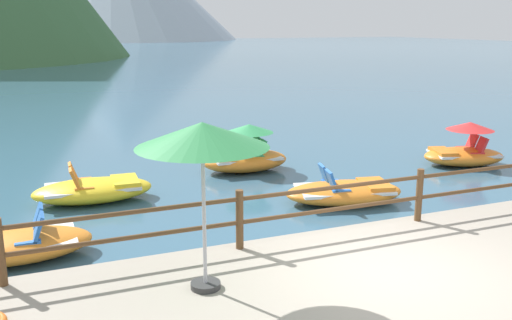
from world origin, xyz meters
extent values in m
plane|color=#38607A|center=(0.00, 40.00, 0.00)|extent=(200.00, 200.00, 0.00)
cylinder|color=brown|center=(-5.10, 1.55, 0.88)|extent=(0.12, 0.12, 0.95)
cylinder|color=brown|center=(-1.70, 1.55, 0.88)|extent=(0.12, 0.12, 0.95)
cylinder|color=brown|center=(1.70, 1.55, 0.88)|extent=(0.12, 0.12, 0.95)
cylinder|color=brown|center=(0.00, 1.55, 1.21)|extent=(23.80, 0.07, 0.07)
cylinder|color=brown|center=(0.00, 1.55, 0.83)|extent=(23.80, 0.07, 0.07)
cylinder|color=#B2B2B7|center=(-2.60, 0.44, 1.40)|extent=(0.05, 0.05, 2.00)
cone|color=#338E4C|center=(-2.60, 0.44, 2.48)|extent=(1.70, 1.70, 0.32)
cylinder|color=#333333|center=(-2.60, 0.44, 0.44)|extent=(0.40, 0.40, 0.08)
ellipsoid|color=orange|center=(1.68, 4.04, 0.23)|extent=(2.83, 1.88, 0.45)
cube|color=silver|center=(1.68, 4.04, 0.31)|extent=(2.22, 1.52, 0.06)
cube|color=blue|center=(1.43, 3.82, 0.38)|extent=(0.48, 0.48, 0.08)
cube|color=blue|center=(1.25, 3.86, 0.60)|extent=(0.29, 0.44, 0.43)
cube|color=blue|center=(1.55, 4.34, 0.38)|extent=(0.48, 0.48, 0.08)
cube|color=blue|center=(1.37, 4.38, 0.60)|extent=(0.29, 0.44, 0.43)
cube|color=orange|center=(2.37, 3.88, 0.37)|extent=(0.76, 1.04, 0.12)
ellipsoid|color=yellow|center=(-3.41, 6.22, 0.25)|extent=(2.63, 1.45, 0.49)
cube|color=silver|center=(-3.41, 6.22, 0.33)|extent=(2.06, 1.19, 0.06)
cube|color=orange|center=(-3.61, 5.97, 0.40)|extent=(0.42, 0.42, 0.08)
cube|color=orange|center=(-3.79, 5.97, 0.62)|extent=(0.23, 0.41, 0.43)
cube|color=orange|center=(-3.59, 6.50, 0.40)|extent=(0.42, 0.42, 0.08)
cube|color=orange|center=(-3.77, 6.51, 0.62)|extent=(0.23, 0.41, 0.43)
cube|color=yellow|center=(-2.70, 6.19, 0.39)|extent=(0.61, 0.96, 0.12)
ellipsoid|color=orange|center=(0.66, 7.42, 0.28)|extent=(2.36, 1.45, 0.56)
cube|color=silver|center=(0.66, 7.42, 0.38)|extent=(1.84, 1.19, 0.06)
cube|color=#339956|center=(0.85, 7.68, 0.45)|extent=(0.42, 0.42, 0.08)
cube|color=#339956|center=(1.03, 7.67, 0.67)|extent=(0.22, 0.41, 0.43)
cube|color=#339956|center=(0.82, 7.14, 0.45)|extent=(0.42, 0.42, 0.08)
cube|color=#339956|center=(1.00, 7.13, 0.67)|extent=(0.22, 0.41, 0.43)
cube|color=orange|center=(0.03, 7.44, 0.44)|extent=(0.55, 0.97, 0.12)
cone|color=#339956|center=(0.78, 7.41, 1.15)|extent=(1.34, 1.34, 0.22)
ellipsoid|color=orange|center=(6.53, 5.73, 0.24)|extent=(2.51, 1.92, 0.48)
cube|color=silver|center=(6.53, 5.73, 0.33)|extent=(1.98, 1.55, 0.06)
cube|color=red|center=(6.76, 5.94, 0.40)|extent=(0.50, 0.50, 0.08)
cube|color=red|center=(6.93, 5.89, 0.62)|extent=(0.31, 0.44, 0.43)
cube|color=red|center=(6.61, 5.43, 0.40)|extent=(0.50, 0.50, 0.08)
cube|color=red|center=(6.78, 5.37, 0.62)|extent=(0.31, 0.44, 0.43)
cube|color=orange|center=(5.94, 5.90, 0.39)|extent=(0.73, 1.04, 0.12)
cone|color=red|center=(6.63, 5.70, 1.10)|extent=(1.59, 1.59, 0.22)
ellipsoid|color=orange|center=(-4.96, 3.42, 0.24)|extent=(2.44, 1.29, 0.47)
cube|color=silver|center=(-4.96, 3.42, 0.32)|extent=(1.90, 1.06, 0.06)
cube|color=blue|center=(-4.78, 3.68, 0.39)|extent=(0.40, 0.40, 0.08)
cube|color=blue|center=(-4.60, 3.68, 0.61)|extent=(0.21, 0.40, 0.43)
cube|color=blue|center=(-4.78, 3.16, 0.39)|extent=(0.40, 0.40, 0.08)
cube|color=blue|center=(-4.60, 3.16, 0.61)|extent=(0.21, 0.40, 0.43)
camera|label=1|loc=(-4.60, -6.21, 3.83)|focal=39.66mm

